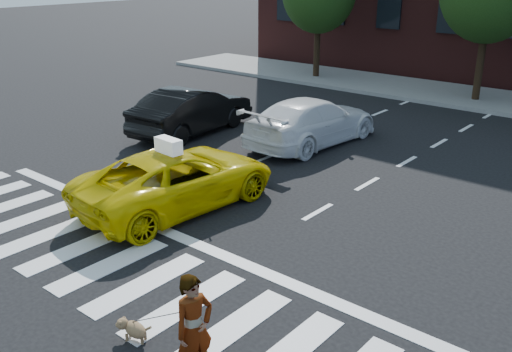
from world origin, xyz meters
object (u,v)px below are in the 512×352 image
(taxi, at_px, (177,179))
(dog, at_px, (133,329))
(black_sedan, at_px, (192,111))
(woman, at_px, (194,329))
(white_suv, at_px, (312,121))

(taxi, height_order, dog, taxi)
(black_sedan, bearing_deg, woman, 131.29)
(taxi, xyz_separation_m, black_sedan, (-3.97, 4.33, 0.08))
(black_sedan, relative_size, dog, 7.98)
(taxi, distance_m, white_suv, 5.84)
(taxi, bearing_deg, woman, 144.21)
(black_sedan, bearing_deg, dog, 126.44)
(black_sedan, xyz_separation_m, woman, (8.36, -8.10, 0.04))
(white_suv, bearing_deg, dog, 113.08)
(white_suv, bearing_deg, woman, 119.61)
(black_sedan, distance_m, woman, 11.64)
(white_suv, distance_m, woman, 10.72)
(black_sedan, bearing_deg, white_suv, -162.00)
(taxi, xyz_separation_m, woman, (4.39, -3.77, 0.11))
(taxi, xyz_separation_m, dog, (3.10, -3.79, -0.47))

